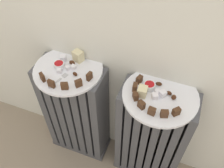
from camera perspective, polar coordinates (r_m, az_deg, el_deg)
name	(u,v)px	position (r m, az deg, el deg)	size (l,w,h in m)	color
radiator_left	(77,113)	(1.34, -8.43, -6.92)	(0.34, 0.15, 0.66)	#47474C
radiator_right	(150,137)	(1.26, 9.10, -12.43)	(0.34, 0.15, 0.66)	#47474C
plate_left	(68,70)	(1.08, -10.38, 3.41)	(0.31, 0.31, 0.01)	white
plate_right	(160,95)	(0.99, 11.42, -2.66)	(0.31, 0.31, 0.01)	white
dark_cake_slice_left_0	(42,77)	(1.04, -16.25, 1.57)	(0.03, 0.01, 0.04)	#472B19
dark_cake_slice_left_1	(51,84)	(1.01, -14.25, 0.06)	(0.03, 0.01, 0.04)	#472B19
dark_cake_slice_left_2	(65,86)	(0.99, -11.22, -0.47)	(0.03, 0.01, 0.04)	#472B19
dark_cake_slice_left_3	(79,83)	(0.99, -7.97, 0.18)	(0.03, 0.01, 0.04)	#472B19
dark_cake_slice_left_4	(89,76)	(1.01, -5.42, 1.84)	(0.03, 0.01, 0.04)	#472B19
marble_cake_slice_left_0	(78,56)	(1.09, -8.06, 6.60)	(0.04, 0.04, 0.05)	beige
turkish_delight_left_0	(68,68)	(1.07, -10.52, 3.83)	(0.02, 0.02, 0.02)	white
turkish_delight_left_1	(73,67)	(1.07, -9.17, 3.96)	(0.02, 0.02, 0.02)	white
turkish_delight_left_2	(59,71)	(1.06, -12.45, 3.11)	(0.02, 0.02, 0.02)	white
turkish_delight_left_3	(63,58)	(1.12, -11.54, 6.09)	(0.03, 0.03, 0.03)	white
medjool_date_left_0	(75,74)	(1.04, -8.79, 2.38)	(0.02, 0.02, 0.02)	#3D1E0F
medjool_date_left_1	(72,63)	(1.09, -9.48, 5.05)	(0.03, 0.02, 0.02)	#3D1E0F
jam_bowl_left	(59,65)	(1.09, -12.49, 4.48)	(0.05, 0.05, 0.02)	white
dark_cake_slice_right_0	(139,80)	(1.00, 6.51, 1.06)	(0.03, 0.02, 0.03)	#472B19
dark_cake_slice_right_1	(135,87)	(0.97, 5.48, -0.74)	(0.03, 0.02, 0.03)	#472B19
dark_cake_slice_right_2	(136,96)	(0.94, 5.62, -2.88)	(0.03, 0.02, 0.03)	#472B19
dark_cake_slice_right_3	(141,105)	(0.92, 7.01, -4.92)	(0.03, 0.02, 0.03)	#472B19
dark_cake_slice_right_4	(152,111)	(0.90, 9.44, -6.40)	(0.03, 0.02, 0.03)	#472B19
dark_cake_slice_right_5	(164,114)	(0.91, 12.35, -6.93)	(0.03, 0.02, 0.03)	#472B19
dark_cake_slice_right_6	(176,112)	(0.92, 15.06, -6.38)	(0.03, 0.02, 0.03)	#472B19
marble_cake_slice_right_0	(142,91)	(0.95, 7.21, -1.77)	(0.04, 0.04, 0.04)	beige
turkish_delight_right_0	(157,92)	(0.98, 10.73, -1.83)	(0.02, 0.02, 0.02)	white
turkish_delight_right_1	(155,96)	(0.96, 10.19, -2.85)	(0.02, 0.02, 0.02)	white
turkish_delight_right_2	(163,94)	(0.97, 11.96, -2.27)	(0.02, 0.02, 0.02)	white
medjool_date_right_0	(169,93)	(0.98, 13.48, -2.11)	(0.02, 0.01, 0.02)	#3D1E0F
medjool_date_right_1	(159,84)	(1.01, 11.08, 0.05)	(0.03, 0.02, 0.02)	#3D1E0F
medjool_date_right_2	(174,97)	(0.97, 14.49, -3.06)	(0.02, 0.02, 0.02)	#3D1E0F
jam_bowl_right	(149,86)	(0.98, 8.88, -0.43)	(0.05, 0.05, 0.03)	white
fork	(59,80)	(1.04, -12.41, 1.03)	(0.05, 0.10, 0.00)	#B7B7BC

